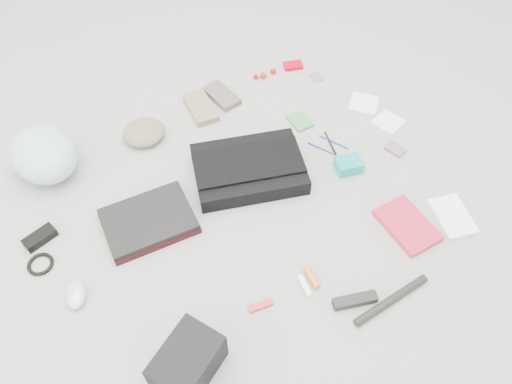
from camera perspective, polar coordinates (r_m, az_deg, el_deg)
ground_plane at (r=1.90m, az=0.00°, el=-0.92°), size 4.00×4.00×0.00m
messenger_bag at (r=1.95m, az=-0.84°, el=2.65°), size 0.50×0.44×0.07m
bag_flap at (r=1.92m, az=-0.85°, el=3.43°), size 0.46×0.34×0.01m
laptop_sleeve at (r=1.87m, az=-12.12°, el=-3.40°), size 0.36×0.29×0.02m
laptop at (r=1.85m, az=-12.23°, el=-3.03°), size 0.35×0.28×0.02m
bike_helmet at (r=2.10m, az=-23.08°, el=4.02°), size 0.27×0.32×0.18m
beanie at (r=2.14m, az=-12.70°, el=6.67°), size 0.22×0.22×0.06m
mitten_left at (r=2.23m, az=-6.33°, el=9.55°), size 0.14×0.21×0.03m
mitten_right at (r=2.29m, az=-3.96°, el=10.94°), size 0.10×0.18×0.03m
power_brick at (r=1.95m, az=-23.47°, el=-4.81°), size 0.12×0.07×0.03m
cable_coil at (r=1.90m, az=-23.42°, el=-7.58°), size 0.10×0.10×0.01m
mouse at (r=1.78m, az=-19.91°, el=-10.95°), size 0.10×0.12×0.04m
camera_bag at (r=1.55m, az=-7.82°, el=-18.75°), size 0.25×0.22×0.13m
multitool at (r=1.67m, az=0.52°, el=-12.85°), size 0.09×0.04×0.01m
toiletry_tube_white at (r=1.71m, az=5.64°, el=-10.65°), size 0.04×0.08×0.02m
toiletry_tube_orange at (r=1.72m, az=6.40°, el=-9.69°), size 0.04×0.08×0.02m
u_lock at (r=1.70m, az=11.23°, el=-12.06°), size 0.15×0.09×0.03m
bike_pump at (r=1.73m, az=15.19°, el=-11.84°), size 0.30×0.04×0.03m
book_red at (r=1.90m, az=16.89°, el=-3.65°), size 0.17×0.24×0.02m
book_white at (r=1.98m, az=21.53°, el=-2.62°), size 0.18×0.21×0.02m
notepad at (r=2.18m, az=5.04°, el=8.05°), size 0.09×0.11×0.01m
pen_blue at (r=2.08m, az=7.43°, el=4.96°), size 0.05×0.11×0.01m
pen_black at (r=2.11m, az=8.54°, el=5.43°), size 0.06×0.14×0.01m
pen_navy at (r=2.12m, az=8.83°, el=5.68°), size 0.06×0.13×0.01m
accordion_wallet at (r=2.01m, az=10.53°, el=3.07°), size 0.12×0.11×0.05m
card_deck at (r=2.14m, az=15.63°, el=4.72°), size 0.06×0.08×0.01m
napkin_top at (r=2.31m, az=12.23°, el=9.88°), size 0.17×0.17×0.01m
napkin_bottom at (r=2.25m, az=14.88°, el=7.74°), size 0.13×0.13×0.01m
lollipop_a at (r=2.38m, az=-0.03°, el=13.06°), size 0.03×0.03×0.02m
lollipop_b at (r=2.39m, az=0.84°, el=13.19°), size 0.03×0.03×0.03m
lollipop_c at (r=2.41m, az=1.99°, el=13.63°), size 0.03×0.03×0.03m
altoids_tin at (r=2.46m, az=4.25°, el=14.21°), size 0.10×0.09×0.02m
stamp_sheet at (r=2.41m, az=6.90°, el=12.91°), size 0.07×0.07×0.00m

